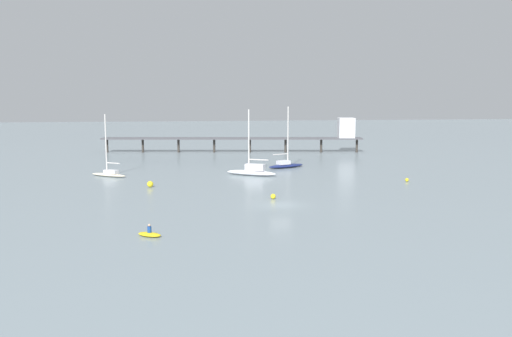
# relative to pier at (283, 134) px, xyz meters

# --- Properties ---
(ground_plane) EXTENTS (400.00, 400.00, 0.00)m
(ground_plane) POSITION_rel_pier_xyz_m (-10.90, -56.61, -3.98)
(ground_plane) COLOR gray
(pier) EXTENTS (56.18, 10.95, 7.49)m
(pier) POSITION_rel_pier_xyz_m (0.00, 0.00, 0.00)
(pier) COLOR #4C4C51
(pier) RESTS_ON ground_plane
(sailboat_white) EXTENTS (8.01, 5.64, 10.24)m
(sailboat_white) POSITION_rel_pier_xyz_m (-11.06, -33.15, -3.21)
(sailboat_white) COLOR white
(sailboat_white) RESTS_ON ground_plane
(sailboat_navy) EXTENTS (7.26, 4.86, 10.47)m
(sailboat_navy) POSITION_rel_pier_xyz_m (-4.15, -24.86, -3.36)
(sailboat_navy) COLOR navy
(sailboat_navy) RESTS_ON ground_plane
(sailboat_cream) EXTENTS (6.15, 4.83, 9.56)m
(sailboat_cream) POSITION_rel_pier_xyz_m (-33.03, -31.15, -3.35)
(sailboat_cream) COLOR beige
(sailboat_cream) RESTS_ON ground_plane
(dinghy_yellow) EXTENTS (2.50, 2.13, 1.14)m
(dinghy_yellow) POSITION_rel_pier_xyz_m (-25.02, -68.82, -3.76)
(dinghy_yellow) COLOR yellow
(dinghy_yellow) RESTS_ON ground_plane
(mooring_buoy_outer) EXTENTS (0.85, 0.85, 0.85)m
(mooring_buoy_outer) POSITION_rel_pier_xyz_m (-26.27, -42.15, -3.55)
(mooring_buoy_outer) COLOR yellow
(mooring_buoy_outer) RESTS_ON ground_plane
(mooring_buoy_far) EXTENTS (0.52, 0.52, 0.52)m
(mooring_buoy_far) POSITION_rel_pier_xyz_m (10.35, -42.36, -3.72)
(mooring_buoy_far) COLOR yellow
(mooring_buoy_far) RESTS_ON ground_plane
(mooring_buoy_inner) EXTENTS (0.63, 0.63, 0.63)m
(mooring_buoy_inner) POSITION_rel_pier_xyz_m (-11.11, -52.85, -3.66)
(mooring_buoy_inner) COLOR yellow
(mooring_buoy_inner) RESTS_ON ground_plane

